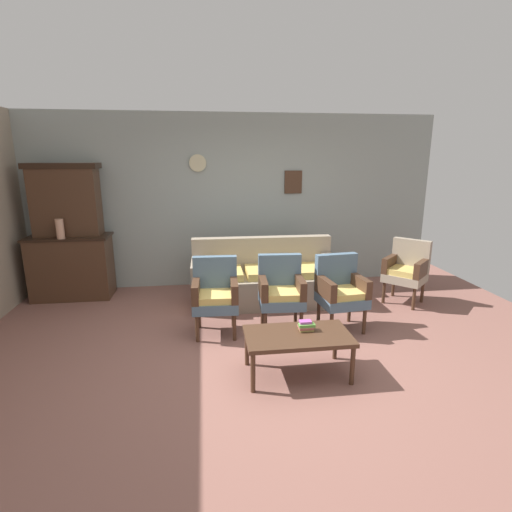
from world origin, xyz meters
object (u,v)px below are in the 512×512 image
object	(u,v)px
armchair_near_cabinet	(281,290)
book_stack_on_table	(306,326)
side_cabinet	(72,267)
wingback_chair_by_fireplace	(406,269)
coffee_table	(298,338)
vase_on_cabinet	(60,229)
armchair_by_doorway	(215,293)
floral_couch	(264,280)
armchair_row_middle	(340,289)

from	to	relation	value
armchair_near_cabinet	book_stack_on_table	bearing A→B (deg)	-86.97
side_cabinet	wingback_chair_by_fireplace	distance (m)	4.87
side_cabinet	book_stack_on_table	world-z (taller)	side_cabinet
armchair_near_cabinet	coffee_table	xyz separation A→B (m)	(-0.04, -1.05, -0.12)
vase_on_cabinet	coffee_table	world-z (taller)	vase_on_cabinet
armchair_by_doorway	wingback_chair_by_fireplace	xyz separation A→B (m)	(2.73, 0.65, 0.00)
side_cabinet	armchair_near_cabinet	world-z (taller)	side_cabinet
armchair_by_doorway	armchair_near_cabinet	bearing A→B (deg)	-0.12
armchair_near_cabinet	wingback_chair_by_fireplace	bearing A→B (deg)	18.55
armchair_by_doorway	wingback_chair_by_fireplace	size ratio (longest dim) A/B	1.00
side_cabinet	wingback_chair_by_fireplace	world-z (taller)	side_cabinet
book_stack_on_table	armchair_near_cabinet	bearing A→B (deg)	93.03
side_cabinet	vase_on_cabinet	distance (m)	0.63
vase_on_cabinet	book_stack_on_table	bearing A→B (deg)	-38.21
wingback_chair_by_fireplace	armchair_near_cabinet	bearing A→B (deg)	-161.45
vase_on_cabinet	coffee_table	xyz separation A→B (m)	(2.84, -2.38, -0.69)
side_cabinet	coffee_table	bearing A→B (deg)	-42.50
armchair_near_cabinet	coffee_table	bearing A→B (deg)	-92.37
floral_couch	coffee_table	size ratio (longest dim) A/B	2.06
armchair_by_doorway	wingback_chair_by_fireplace	distance (m)	2.81
floral_couch	armchair_by_doorway	world-z (taller)	same
armchair_near_cabinet	book_stack_on_table	distance (m)	0.98
vase_on_cabinet	armchair_row_middle	world-z (taller)	vase_on_cabinet
vase_on_cabinet	floral_couch	distance (m)	2.95
floral_couch	armchair_row_middle	size ratio (longest dim) A/B	2.29
floral_couch	book_stack_on_table	world-z (taller)	floral_couch
armchair_row_middle	wingback_chair_by_fireplace	distance (m)	1.44
vase_on_cabinet	floral_couch	xyz separation A→B (m)	(2.83, -0.39, -0.74)
floral_couch	armchair_by_doorway	size ratio (longest dim) A/B	2.29
vase_on_cabinet	armchair_row_middle	distance (m)	3.90
armchair_row_middle	armchair_near_cabinet	bearing A→B (deg)	173.86
wingback_chair_by_fireplace	book_stack_on_table	distance (m)	2.50
armchair_by_doorway	armchair_row_middle	world-z (taller)	same
armchair_row_middle	book_stack_on_table	world-z (taller)	armchair_row_middle
vase_on_cabinet	wingback_chair_by_fireplace	distance (m)	4.91
armchair_by_doorway	book_stack_on_table	xyz separation A→B (m)	(0.84, -0.98, -0.04)
armchair_by_doorway	coffee_table	world-z (taller)	armchair_by_doorway
vase_on_cabinet	armchair_row_middle	bearing A→B (deg)	-21.36
floral_couch	armchair_by_doorway	bearing A→B (deg)	-127.86
side_cabinet	coffee_table	distance (m)	3.80
floral_couch	coffee_table	bearing A→B (deg)	-89.77
side_cabinet	floral_couch	distance (m)	2.85
armchair_row_middle	armchair_by_doorway	bearing A→B (deg)	177.00
side_cabinet	armchair_near_cabinet	xyz separation A→B (m)	(2.84, -1.52, 0.03)
wingback_chair_by_fireplace	book_stack_on_table	xyz separation A→B (m)	(-1.90, -1.63, -0.04)
armchair_by_doorway	vase_on_cabinet	bearing A→B (deg)	147.65
armchair_by_doorway	floral_couch	bearing A→B (deg)	52.14
floral_couch	book_stack_on_table	bearing A→B (deg)	-86.92
floral_couch	coffee_table	distance (m)	1.99
wingback_chair_by_fireplace	armchair_by_doorway	bearing A→B (deg)	-166.57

